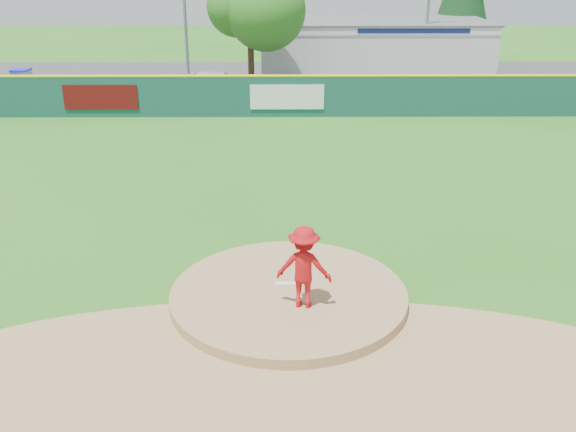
{
  "coord_description": "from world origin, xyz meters",
  "views": [
    {
      "loc": [
        -0.11,
        -13.09,
        7.53
      ],
      "look_at": [
        0.0,
        2.0,
        1.3
      ],
      "focal_mm": 40.0,
      "sensor_mm": 36.0,
      "label": 1
    }
  ],
  "objects_px": {
    "pitcher": "(304,267)",
    "deciduous_tree": "(250,9)",
    "playground_slide": "(22,82)",
    "van": "(219,87)",
    "pool_building_grp": "(372,44)"
  },
  "relations": [
    {
      "from": "pitcher",
      "to": "deciduous_tree",
      "type": "bearing_deg",
      "value": -74.86
    },
    {
      "from": "van",
      "to": "playground_slide",
      "type": "xyz_separation_m",
      "value": [
        -11.24,
        1.48,
        -0.03
      ]
    },
    {
      "from": "deciduous_tree",
      "to": "van",
      "type": "bearing_deg",
      "value": -115.36
    },
    {
      "from": "pool_building_grp",
      "to": "pitcher",
      "type": "bearing_deg",
      "value": -99.86
    },
    {
      "from": "playground_slide",
      "to": "deciduous_tree",
      "type": "height_order",
      "value": "deciduous_tree"
    },
    {
      "from": "van",
      "to": "pool_building_grp",
      "type": "distance_m",
      "value": 14.1
    },
    {
      "from": "pool_building_grp",
      "to": "playground_slide",
      "type": "xyz_separation_m",
      "value": [
        -20.81,
        -8.84,
        -0.91
      ]
    },
    {
      "from": "van",
      "to": "pitcher",
      "type": "bearing_deg",
      "value": -167.58
    },
    {
      "from": "pitcher",
      "to": "playground_slide",
      "type": "bearing_deg",
      "value": -47.58
    },
    {
      "from": "pitcher",
      "to": "playground_slide",
      "type": "xyz_separation_m",
      "value": [
        -15.14,
        23.8,
        -0.44
      ]
    },
    {
      "from": "pitcher",
      "to": "van",
      "type": "bearing_deg",
      "value": -70.12
    },
    {
      "from": "playground_slide",
      "to": "pool_building_grp",
      "type": "bearing_deg",
      "value": 23.02
    },
    {
      "from": "pitcher",
      "to": "deciduous_tree",
      "type": "xyz_separation_m",
      "value": [
        -2.33,
        25.65,
        3.36
      ]
    },
    {
      "from": "pool_building_grp",
      "to": "deciduous_tree",
      "type": "bearing_deg",
      "value": -138.84
    },
    {
      "from": "pitcher",
      "to": "pool_building_grp",
      "type": "bearing_deg",
      "value": -89.9
    }
  ]
}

